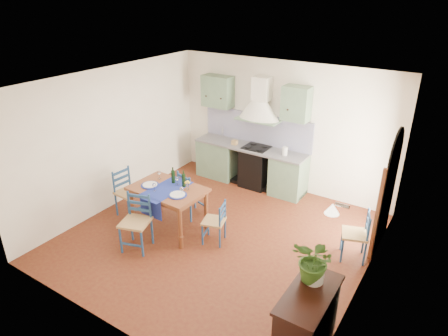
{
  "coord_description": "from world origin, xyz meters",
  "views": [
    {
      "loc": [
        3.37,
        -5.04,
        4.15
      ],
      "look_at": [
        -0.08,
        0.3,
        1.25
      ],
      "focal_mm": 32.0,
      "sensor_mm": 36.0,
      "label": 1
    }
  ],
  "objects_px": {
    "dining_table": "(168,193)",
    "sideboard": "(306,321)",
    "potted_plant": "(315,262)",
    "chair_near": "(136,222)"
  },
  "relations": [
    {
      "from": "sideboard",
      "to": "potted_plant",
      "type": "distance_m",
      "value": 0.74
    },
    {
      "from": "chair_near",
      "to": "sideboard",
      "type": "height_order",
      "value": "chair_near"
    },
    {
      "from": "dining_table",
      "to": "sideboard",
      "type": "height_order",
      "value": "dining_table"
    },
    {
      "from": "dining_table",
      "to": "sideboard",
      "type": "xyz_separation_m",
      "value": [
        3.19,
        -1.26,
        -0.23
      ]
    },
    {
      "from": "sideboard",
      "to": "potted_plant",
      "type": "bearing_deg",
      "value": 100.83
    },
    {
      "from": "dining_table",
      "to": "chair_near",
      "type": "xyz_separation_m",
      "value": [
        -0.08,
        -0.76,
        -0.23
      ]
    },
    {
      "from": "chair_near",
      "to": "sideboard",
      "type": "bearing_deg",
      "value": -8.77
    },
    {
      "from": "dining_table",
      "to": "potted_plant",
      "type": "distance_m",
      "value": 3.35
    },
    {
      "from": "dining_table",
      "to": "sideboard",
      "type": "distance_m",
      "value": 3.44
    },
    {
      "from": "chair_near",
      "to": "potted_plant",
      "type": "distance_m",
      "value": 3.32
    }
  ]
}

